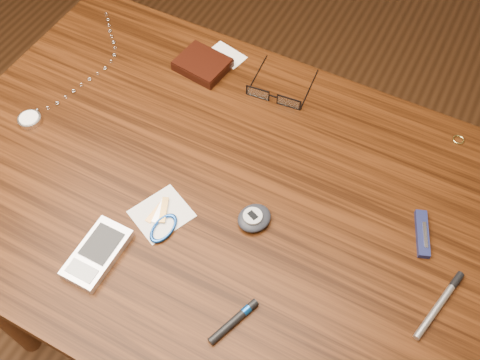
{
  "coord_description": "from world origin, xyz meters",
  "views": [
    {
      "loc": [
        0.29,
        -0.42,
        1.53
      ],
      "look_at": [
        0.05,
        0.03,
        0.76
      ],
      "focal_mm": 40.0,
      "sensor_mm": 36.0,
      "label": 1
    }
  ],
  "objects_px": {
    "desk": "(210,213)",
    "wallet_and_card": "(203,64)",
    "pedometer": "(254,218)",
    "pocket_watch": "(35,115)",
    "silver_pen": "(443,300)",
    "pda_phone": "(97,253)",
    "eyeglasses": "(274,96)",
    "pocket_knife": "(422,234)",
    "notepad_keys": "(162,221)"
  },
  "relations": [
    {
      "from": "silver_pen",
      "to": "pedometer",
      "type": "bearing_deg",
      "value": -178.36
    },
    {
      "from": "desk",
      "to": "eyeglasses",
      "type": "bearing_deg",
      "value": 85.81
    },
    {
      "from": "pocket_watch",
      "to": "pda_phone",
      "type": "xyz_separation_m",
      "value": [
        0.28,
        -0.18,
        0.0
      ]
    },
    {
      "from": "pocket_watch",
      "to": "silver_pen",
      "type": "height_order",
      "value": "pocket_watch"
    },
    {
      "from": "desk",
      "to": "notepad_keys",
      "type": "bearing_deg",
      "value": -106.42
    },
    {
      "from": "notepad_keys",
      "to": "pocket_knife",
      "type": "height_order",
      "value": "pocket_knife"
    },
    {
      "from": "desk",
      "to": "eyeglasses",
      "type": "relative_size",
      "value": 7.92
    },
    {
      "from": "pda_phone",
      "to": "pedometer",
      "type": "relative_size",
      "value": 1.59
    },
    {
      "from": "notepad_keys",
      "to": "desk",
      "type": "bearing_deg",
      "value": 73.58
    },
    {
      "from": "desk",
      "to": "wallet_and_card",
      "type": "bearing_deg",
      "value": 121.39
    },
    {
      "from": "wallet_and_card",
      "to": "eyeglasses",
      "type": "height_order",
      "value": "eyeglasses"
    },
    {
      "from": "desk",
      "to": "pocket_knife",
      "type": "distance_m",
      "value": 0.38
    },
    {
      "from": "pedometer",
      "to": "silver_pen",
      "type": "bearing_deg",
      "value": 1.64
    },
    {
      "from": "wallet_and_card",
      "to": "eyeglasses",
      "type": "distance_m",
      "value": 0.17
    },
    {
      "from": "eyeglasses",
      "to": "silver_pen",
      "type": "distance_m",
      "value": 0.48
    },
    {
      "from": "pda_phone",
      "to": "silver_pen",
      "type": "distance_m",
      "value": 0.54
    },
    {
      "from": "notepad_keys",
      "to": "silver_pen",
      "type": "height_order",
      "value": "silver_pen"
    },
    {
      "from": "eyeglasses",
      "to": "silver_pen",
      "type": "xyz_separation_m",
      "value": [
        0.41,
        -0.25,
        -0.01
      ]
    },
    {
      "from": "eyeglasses",
      "to": "pocket_knife",
      "type": "xyz_separation_m",
      "value": [
        0.34,
        -0.16,
        -0.01
      ]
    },
    {
      "from": "notepad_keys",
      "to": "silver_pen",
      "type": "bearing_deg",
      "value": 10.28
    },
    {
      "from": "pda_phone",
      "to": "pedometer",
      "type": "distance_m",
      "value": 0.26
    },
    {
      "from": "desk",
      "to": "silver_pen",
      "type": "distance_m",
      "value": 0.44
    },
    {
      "from": "pda_phone",
      "to": "pocket_knife",
      "type": "bearing_deg",
      "value": 31.72
    },
    {
      "from": "wallet_and_card",
      "to": "desk",
      "type": "bearing_deg",
      "value": -58.61
    },
    {
      "from": "pocket_knife",
      "to": "notepad_keys",
      "type": "bearing_deg",
      "value": -155.57
    },
    {
      "from": "pda_phone",
      "to": "pocket_knife",
      "type": "relative_size",
      "value": 1.36
    },
    {
      "from": "wallet_and_card",
      "to": "pocket_knife",
      "type": "relative_size",
      "value": 1.55
    },
    {
      "from": "eyeglasses",
      "to": "silver_pen",
      "type": "bearing_deg",
      "value": -31.74
    },
    {
      "from": "pedometer",
      "to": "silver_pen",
      "type": "relative_size",
      "value": 0.55
    },
    {
      "from": "pocket_watch",
      "to": "silver_pen",
      "type": "relative_size",
      "value": 2.55
    },
    {
      "from": "pocket_watch",
      "to": "silver_pen",
      "type": "bearing_deg",
      "value": 0.04
    },
    {
      "from": "desk",
      "to": "pda_phone",
      "type": "relative_size",
      "value": 8.55
    },
    {
      "from": "pocket_knife",
      "to": "silver_pen",
      "type": "bearing_deg",
      "value": -57.28
    },
    {
      "from": "desk",
      "to": "eyeglasses",
      "type": "xyz_separation_m",
      "value": [
        0.02,
        0.23,
        0.11
      ]
    },
    {
      "from": "pedometer",
      "to": "pocket_watch",
      "type": "bearing_deg",
      "value": 178.95
    },
    {
      "from": "pedometer",
      "to": "silver_pen",
      "type": "xyz_separation_m",
      "value": [
        0.32,
        0.01,
        -0.01
      ]
    },
    {
      "from": "silver_pen",
      "to": "pda_phone",
      "type": "bearing_deg",
      "value": -160.36
    },
    {
      "from": "silver_pen",
      "to": "pocket_watch",
      "type": "bearing_deg",
      "value": -179.96
    },
    {
      "from": "desk",
      "to": "pda_phone",
      "type": "height_order",
      "value": "pda_phone"
    },
    {
      "from": "eyeglasses",
      "to": "pocket_watch",
      "type": "bearing_deg",
      "value": -146.79
    },
    {
      "from": "eyeglasses",
      "to": "pda_phone",
      "type": "relative_size",
      "value": 1.08
    },
    {
      "from": "wallet_and_card",
      "to": "eyeglasses",
      "type": "relative_size",
      "value": 1.06
    },
    {
      "from": "wallet_and_card",
      "to": "pda_phone",
      "type": "distance_m",
      "value": 0.45
    },
    {
      "from": "pocket_watch",
      "to": "notepad_keys",
      "type": "bearing_deg",
      "value": -13.59
    },
    {
      "from": "notepad_keys",
      "to": "eyeglasses",
      "type": "bearing_deg",
      "value": 82.02
    },
    {
      "from": "wallet_and_card",
      "to": "pedometer",
      "type": "xyz_separation_m",
      "value": [
        0.25,
        -0.27,
        -0.0
      ]
    },
    {
      "from": "pocket_watch",
      "to": "pedometer",
      "type": "height_order",
      "value": "pedometer"
    },
    {
      "from": "wallet_and_card",
      "to": "pocket_watch",
      "type": "xyz_separation_m",
      "value": [
        -0.22,
        -0.26,
        -0.0
      ]
    },
    {
      "from": "desk",
      "to": "pedometer",
      "type": "distance_m",
      "value": 0.16
    },
    {
      "from": "desk",
      "to": "notepad_keys",
      "type": "relative_size",
      "value": 8.73
    }
  ]
}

